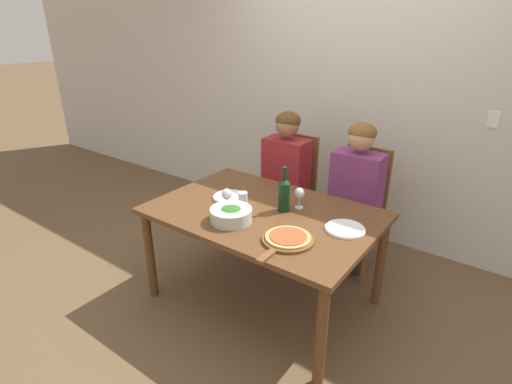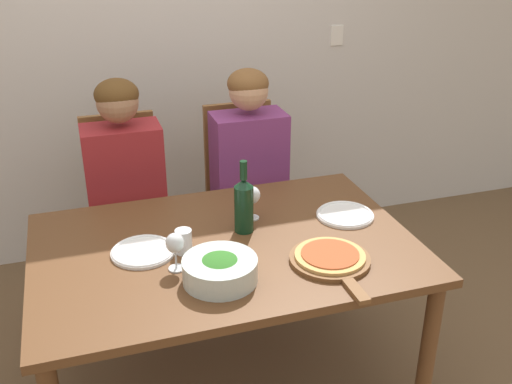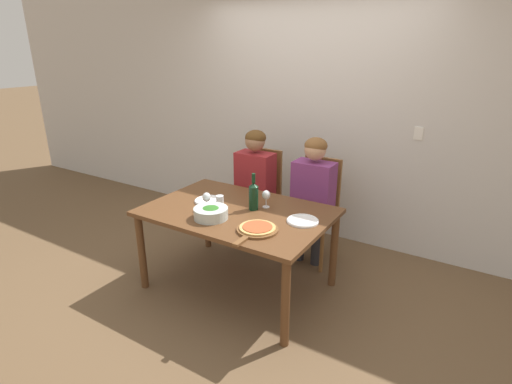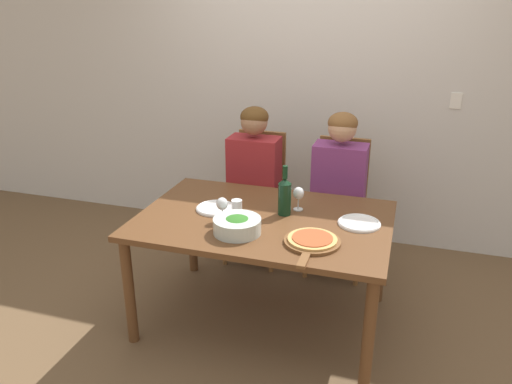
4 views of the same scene
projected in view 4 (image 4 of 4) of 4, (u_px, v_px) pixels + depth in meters
ground_plane at (263, 318)px, 3.29m from camera, size 40.00×40.00×0.00m
back_wall at (314, 80)px, 4.07m from camera, size 10.00×0.06×2.70m
dining_table at (264, 229)px, 3.06m from camera, size 1.52×1.02×0.73m
chair_left at (258, 192)px, 3.96m from camera, size 0.42×0.42×1.01m
chair_right at (339, 202)px, 3.78m from camera, size 0.42×0.42×1.01m
person_woman at (253, 171)px, 3.78m from camera, size 0.47×0.51×1.24m
person_man at (339, 180)px, 3.60m from camera, size 0.47×0.51×1.24m
wine_bottle at (285, 195)px, 3.03m from camera, size 0.08×0.08×0.31m
broccoli_bowl at (237, 225)px, 2.81m from camera, size 0.27×0.27×0.10m
dinner_plate_left at (216, 208)px, 3.14m from camera, size 0.25×0.25×0.02m
dinner_plate_right at (359, 223)px, 2.93m from camera, size 0.25×0.25×0.02m
pizza_on_board at (312, 241)px, 2.70m from camera, size 0.31×0.45×0.04m
wine_glass_left at (222, 205)px, 2.94m from camera, size 0.07×0.07×0.15m
wine_glass_right at (299, 194)px, 3.10m from camera, size 0.07×0.07×0.15m
water_tumbler at (237, 208)px, 3.04m from camera, size 0.07×0.07×0.10m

